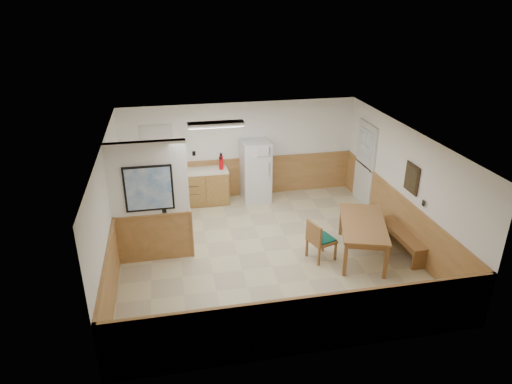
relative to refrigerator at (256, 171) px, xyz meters
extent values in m
plane|color=tan|center=(-0.32, -2.63, -0.79)|extent=(6.00, 6.00, 0.00)
cube|color=white|center=(-0.32, -2.63, 1.71)|extent=(6.00, 6.00, 0.02)
cube|color=white|center=(-0.32, 0.37, 0.46)|extent=(6.00, 0.02, 2.50)
cube|color=white|center=(2.68, -2.63, 0.46)|extent=(0.02, 6.00, 2.50)
cube|color=white|center=(-3.32, -2.63, 0.46)|extent=(0.02, 6.00, 2.50)
cube|color=#B87E49|center=(-0.32, 0.35, -0.29)|extent=(6.00, 0.04, 1.00)
cube|color=#B87E49|center=(2.66, -2.63, -0.29)|extent=(0.04, 6.00, 1.00)
cube|color=#B87E49|center=(-3.30, -2.63, -0.29)|extent=(0.04, 6.00, 1.00)
cube|color=white|center=(-2.57, -2.43, 0.96)|extent=(1.50, 0.15, 1.50)
cube|color=#B87E49|center=(-2.57, -2.43, -0.29)|extent=(1.50, 0.17, 1.00)
cube|color=black|center=(-2.57, -2.52, 0.81)|extent=(0.92, 0.03, 0.92)
cube|color=white|center=(-2.57, -2.54, 0.81)|extent=(0.84, 0.01, 0.84)
cube|color=#A9823C|center=(-1.42, 0.05, -0.36)|extent=(1.40, 0.60, 0.86)
cube|color=#A9823C|center=(-2.89, 0.05, -0.36)|extent=(0.06, 0.60, 0.86)
cube|color=#A9823C|center=(-2.15, 0.05, -0.36)|extent=(0.06, 0.60, 0.86)
cube|color=#F1E9CB|center=(-1.82, 0.05, 0.09)|extent=(2.20, 0.60, 0.04)
cube|color=#F1E9CB|center=(-1.82, 0.35, 0.16)|extent=(2.20, 0.02, 0.10)
cube|color=silver|center=(2.65, -0.73, 0.23)|extent=(0.05, 1.02, 2.15)
cube|color=silver|center=(2.64, -0.73, 0.23)|extent=(0.04, 0.90, 2.05)
cube|color=silver|center=(2.61, -0.73, 0.76)|extent=(0.02, 0.76, 0.80)
cube|color=silver|center=(-2.42, 0.35, 0.76)|extent=(0.80, 0.03, 1.00)
cube|color=white|center=(-2.42, 0.34, 0.76)|extent=(0.70, 0.01, 0.90)
cube|color=#322314|center=(2.65, -2.93, 0.76)|extent=(0.03, 0.50, 0.60)
cube|color=black|center=(2.63, -2.93, 0.76)|extent=(0.01, 0.42, 0.52)
cube|color=silver|center=(-1.12, -1.33, 1.66)|extent=(1.20, 0.30, 0.08)
cube|color=white|center=(-1.12, -1.33, 1.61)|extent=(1.15, 0.25, 0.01)
cube|color=silver|center=(0.00, 0.00, 0.00)|extent=(0.73, 0.73, 1.58)
cube|color=silver|center=(0.28, -0.36, 0.65)|extent=(0.03, 0.02, 0.21)
cube|color=silver|center=(0.28, -0.36, 0.16)|extent=(0.03, 0.02, 0.37)
cube|color=#8F5F34|center=(1.60, -3.12, -0.07)|extent=(1.38, 1.93, 0.05)
cube|color=#8F5F34|center=(1.60, -3.12, -0.14)|extent=(1.25, 1.80, 0.10)
cube|color=#8F5F34|center=(0.98, -3.77, -0.44)|extent=(0.09, 0.09, 0.70)
cube|color=#8F5F34|center=(1.50, -2.23, -0.44)|extent=(0.09, 0.09, 0.70)
cube|color=#8F5F34|center=(1.70, -4.01, -0.44)|extent=(0.09, 0.09, 0.70)
cube|color=#8F5F34|center=(2.21, -2.47, -0.44)|extent=(0.09, 0.09, 0.70)
cube|color=#8F5F34|center=(2.48, -3.15, -0.37)|extent=(0.39, 1.52, 0.05)
cube|color=#8F5F34|center=(2.48, -3.85, -0.59)|extent=(0.31, 0.07, 0.40)
cube|color=#8F5F34|center=(2.48, -2.45, -0.59)|extent=(0.31, 0.07, 0.40)
cube|color=#8F5F34|center=(0.74, -3.09, -0.37)|extent=(0.60, 0.60, 0.06)
cube|color=#0F4E3B|center=(0.74, -3.09, -0.33)|extent=(0.54, 0.54, 0.03)
cube|color=#8F5F34|center=(0.54, -3.16, -0.14)|extent=(0.19, 0.46, 0.40)
cube|color=#0F4E3B|center=(0.35, -3.22, -0.14)|extent=(0.15, 0.40, 0.34)
cube|color=#8F5F34|center=(0.61, -3.35, -0.60)|extent=(0.05, 0.05, 0.39)
cube|color=#8F5F34|center=(0.48, -2.96, -0.60)|extent=(0.05, 0.05, 0.39)
cube|color=#8F5F34|center=(1.00, -3.23, -0.60)|extent=(0.05, 0.05, 0.39)
cube|color=#8F5F34|center=(0.87, -2.83, -0.60)|extent=(0.05, 0.05, 0.39)
cylinder|color=red|center=(-0.87, 0.02, 0.28)|extent=(0.14, 0.14, 0.35)
cylinder|color=black|center=(-0.87, 0.02, 0.50)|extent=(0.06, 0.06, 0.08)
cylinder|color=#167E2C|center=(-2.43, 0.04, 0.23)|extent=(0.09, 0.09, 0.25)
camera|label=1|loc=(-2.15, -10.68, 4.26)|focal=32.00mm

